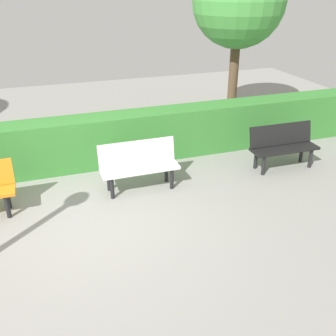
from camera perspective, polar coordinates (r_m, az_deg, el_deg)
The scene contains 5 objects.
ground_plane at distance 6.23m, azimuth -12.35°, elevation -8.15°, with size 18.57×18.57×0.00m, color gray.
bench_black at distance 8.05m, azimuth 16.47°, elevation 3.33°, with size 1.37×0.49×0.86m.
bench_white at distance 6.92m, azimuth -4.30°, elevation 0.63°, with size 1.39×0.46×0.86m.
hedge_row at distance 8.03m, azimuth -5.86°, elevation 4.47°, with size 14.57×0.63×1.01m, color #387F33.
tree_near at distance 10.10m, azimuth 10.33°, elevation 22.93°, with size 2.23×2.23×4.10m.
Camera 1 is at (0.39, 5.19, 3.44)m, focal length 41.64 mm.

